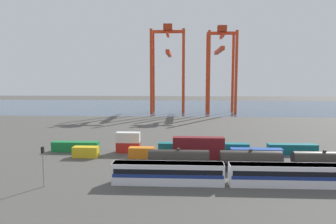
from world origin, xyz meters
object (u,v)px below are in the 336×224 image
Objects in this scene: signal_mast at (43,161)px; shipping_container_0 at (86,152)px; freight_tank_row at (287,161)px; passenger_train at (286,174)px; shipping_container_2 at (198,153)px; gantry_crane_central at (221,60)px; gantry_crane_west at (168,60)px; shipping_container_5 at (76,147)px; shipping_container_4 at (256,154)px.

shipping_container_0 is at bearing 87.31° from signal_mast.
passenger_train is at bearing -108.97° from freight_tank_row.
signal_mast is 34.88m from shipping_container_2.
signal_mast is at bearing -176.55° from passenger_train.
gantry_crane_west is at bearing -178.80° from gantry_crane_central.
freight_tank_row is at bearing -74.60° from gantry_crane_west.
shipping_container_5 is 0.26× the size of gantry_crane_central.
gantry_crane_central reaches higher than shipping_container_5.
gantry_crane_central is (3.09, 101.20, 27.33)m from shipping_container_4.
passenger_train is 42.91m from signal_mast.
passenger_train is at bearing -90.96° from gantry_crane_central.
freight_tank_row reaches higher than passenger_train.
freight_tank_row is at bearing -16.34° from shipping_container_5.
gantry_crane_west reaches higher than signal_mast.
freight_tank_row is 9.47× the size of shipping_container_0.
signal_mast reaches higher than freight_tank_row.
signal_mast is 0.59× the size of shipping_container_2.
shipping_container_0 and shipping_container_4 have the same top height.
gantry_crane_central reaches higher than shipping_container_4.
freight_tank_row is at bearing 14.14° from signal_mast.
shipping_container_4 is 45.54m from shipping_container_5.
freight_tank_row is 1.19× the size of gantry_crane_west.
gantry_crane_west is at bearing 105.40° from freight_tank_row.
gantry_crane_central is at bearing 1.20° from gantry_crane_west.
freight_tank_row is at bearing -26.55° from shipping_container_2.
gantry_crane_west is (19.23, 94.99, 27.39)m from shipping_container_5.
shipping_container_2 is 106.14m from gantry_crane_central.
shipping_container_4 is 0.25× the size of gantry_crane_west.
signal_mast is at bearing -82.23° from shipping_container_5.
freight_tank_row reaches higher than shipping_container_4.
freight_tank_row is 47.33m from signal_mast.
shipping_container_4 is 1.00× the size of shipping_container_5.
freight_tank_row is 4.73× the size of shipping_container_2.
passenger_train is 9.48m from freight_tank_row.
passenger_train is 1.08× the size of freight_tank_row.
gantry_crane_central reaches higher than passenger_train.
gantry_crane_central is (44.74, 121.62, 23.97)m from signal_mast.
shipping_container_0 and shipping_container_5 have the same top height.
shipping_container_2 is 0.26× the size of gantry_crane_central.
passenger_train reaches higher than shipping_container_4.
shipping_container_0 is 40.69m from shipping_container_4.
freight_tank_row is (3.08, 8.96, 0.02)m from passenger_train.
gantry_crane_west reaches higher than gantry_crane_central.
signal_mast is 131.78m from gantry_crane_central.
shipping_container_4 is at bearing 0.00° from shipping_container_0.
shipping_container_5 is at bearing 128.81° from shipping_container_0.
shipping_container_0 is (-41.80, 17.84, -0.84)m from passenger_train.
shipping_container_0 is at bearing -51.19° from shipping_container_5.
freight_tank_row reaches higher than shipping_container_2.
shipping_container_5 is 110.53m from gantry_crane_central.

